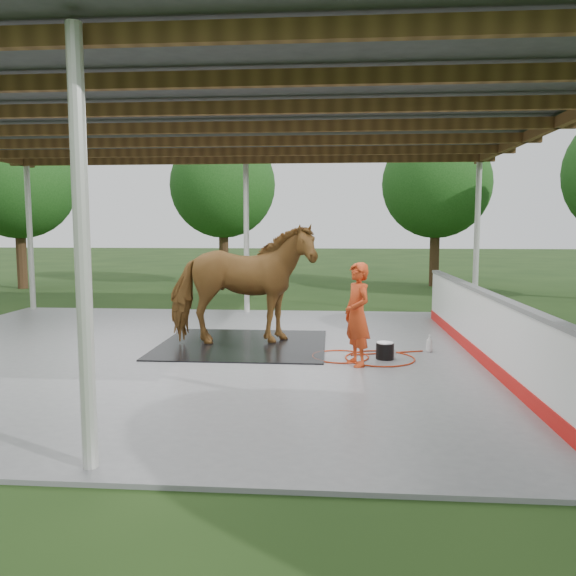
# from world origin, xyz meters

# --- Properties ---
(ground) EXTENTS (100.00, 100.00, 0.00)m
(ground) POSITION_xyz_m (0.00, 0.00, 0.00)
(ground) COLOR #1E3814
(concrete_slab) EXTENTS (12.00, 10.00, 0.05)m
(concrete_slab) POSITION_xyz_m (0.00, 0.00, 0.03)
(concrete_slab) COLOR slate
(concrete_slab) RESTS_ON ground
(pavilion_structure) EXTENTS (12.60, 10.60, 4.05)m
(pavilion_structure) POSITION_xyz_m (0.00, -0.00, 3.97)
(pavilion_structure) COLOR beige
(pavilion_structure) RESTS_ON ground
(dasher_board) EXTENTS (0.16, 8.00, 1.15)m
(dasher_board) POSITION_xyz_m (4.60, 0.00, 0.59)
(dasher_board) COLOR red
(dasher_board) RESTS_ON concrete_slab
(tree_belt) EXTENTS (28.00, 28.00, 5.80)m
(tree_belt) POSITION_xyz_m (0.30, 0.90, 3.79)
(tree_belt) COLOR #382314
(tree_belt) RESTS_ON ground
(rubber_mat) EXTENTS (3.02, 2.83, 0.02)m
(rubber_mat) POSITION_xyz_m (0.53, 0.65, 0.06)
(rubber_mat) COLOR black
(rubber_mat) RESTS_ON concrete_slab
(horse) EXTENTS (2.79, 1.71, 2.20)m
(horse) POSITION_xyz_m (0.53, 0.65, 1.17)
(horse) COLOR brown
(horse) RESTS_ON rubber_mat
(handler) EXTENTS (0.60, 0.70, 1.62)m
(handler) POSITION_xyz_m (2.56, -0.73, 0.86)
(handler) COLOR #AA3112
(handler) RESTS_ON concrete_slab
(wash_bucket) EXTENTS (0.30, 0.30, 0.28)m
(wash_bucket) POSITION_xyz_m (3.04, -0.26, 0.19)
(wash_bucket) COLOR black
(wash_bucket) RESTS_ON concrete_slab
(soap_bottle_a) EXTENTS (0.15, 0.15, 0.30)m
(soap_bottle_a) POSITION_xyz_m (3.86, 0.31, 0.20)
(soap_bottle_a) COLOR silver
(soap_bottle_a) RESTS_ON concrete_slab
(soap_bottle_b) EXTENTS (0.13, 0.13, 0.20)m
(soap_bottle_b) POSITION_xyz_m (3.16, -0.22, 0.15)
(soap_bottle_b) COLOR #338CD8
(soap_bottle_b) RESTS_ON concrete_slab
(hose_coil) EXTENTS (1.92, 1.19, 0.02)m
(hose_coil) POSITION_xyz_m (2.70, -0.24, 0.06)
(hose_coil) COLOR #AB2B0C
(hose_coil) RESTS_ON concrete_slab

